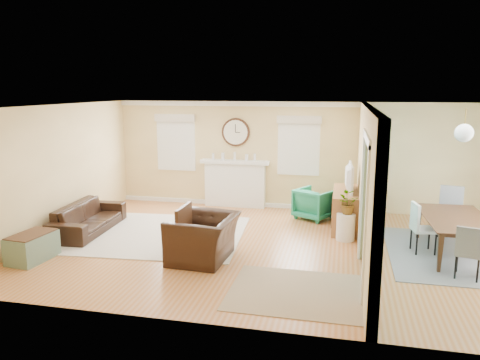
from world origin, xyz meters
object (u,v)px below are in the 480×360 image
(sofa, at_px, (88,218))
(dining_table, at_px, (457,237))
(eames_chair, at_px, (204,238))
(credenza, at_px, (345,209))
(green_chair, at_px, (314,204))

(sofa, bearing_deg, dining_table, -92.03)
(eames_chair, height_order, credenza, credenza)
(green_chair, height_order, dining_table, green_chair)
(credenza, height_order, dining_table, credenza)
(eames_chair, relative_size, credenza, 0.76)
(sofa, height_order, credenza, credenza)
(eames_chair, distance_m, credenza, 3.43)
(eames_chair, bearing_deg, sofa, -107.00)
(green_chair, bearing_deg, credenza, 170.35)
(sofa, bearing_deg, credenza, -77.61)
(sofa, bearing_deg, eames_chair, -113.45)
(dining_table, bearing_deg, green_chair, 52.39)
(sofa, relative_size, dining_table, 1.03)
(green_chair, xyz_separation_m, dining_table, (2.62, -1.85, -0.00))
(credenza, bearing_deg, eames_chair, -133.90)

